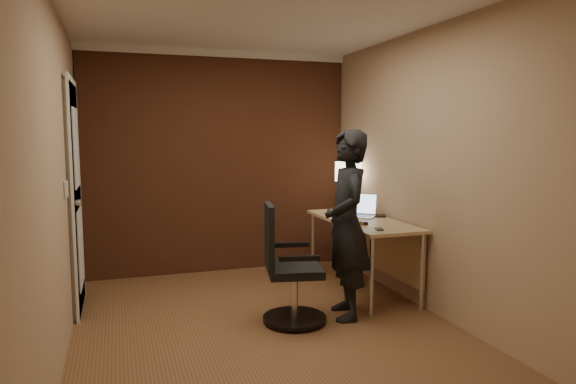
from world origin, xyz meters
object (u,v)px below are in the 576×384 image
at_px(desk_lamp, 348,172).
at_px(desk, 368,231).
at_px(mouse, 364,223).
at_px(phone, 379,229).
at_px(office_chair, 287,272).
at_px(laptop, 359,210).
at_px(person, 347,225).
at_px(wallet, 381,216).

bearing_deg(desk_lamp, desk, -96.40).
relative_size(desk_lamp, mouse, 5.35).
relative_size(desk_lamp, phone, 4.65).
distance_m(desk_lamp, mouse, 1.03).
xyz_separation_m(desk, office_chair, (-1.05, -0.60, -0.17)).
height_order(laptop, person, person).
bearing_deg(person, desk, 150.56).
bearing_deg(desk, person, -130.51).
bearing_deg(office_chair, wallet, 28.60).
height_order(wallet, person, person).
distance_m(desk, laptop, 0.26).
bearing_deg(wallet, desk_lamp, 100.32).
relative_size(desk, person, 0.93).
distance_m(desk, wallet, 0.23).
bearing_deg(office_chair, phone, 2.98).
distance_m(desk, person, 0.83).
bearing_deg(phone, person, -153.17).
height_order(desk_lamp, laptop, desk_lamp).
xyz_separation_m(laptop, mouse, (-0.18, -0.45, -0.05)).
distance_m(laptop, person, 0.94).
bearing_deg(office_chair, person, -1.30).
relative_size(desk_lamp, person, 0.33).
height_order(desk_lamp, phone, desk_lamp).
height_order(laptop, phone, laptop).
relative_size(desk_lamp, laptop, 1.28).
xyz_separation_m(desk_lamp, mouse, (-0.26, -0.91, -0.40)).
bearing_deg(phone, wallet, 77.55).
relative_size(office_chair, person, 0.61).
distance_m(desk_lamp, office_chair, 1.82).
distance_m(mouse, person, 0.48).
bearing_deg(phone, office_chair, -159.74).
distance_m(desk_lamp, wallet, 0.71).
bearing_deg(person, office_chair, -80.23).
height_order(mouse, phone, mouse).
bearing_deg(phone, mouse, 108.70).
distance_m(desk, office_chair, 1.23).
relative_size(phone, wallet, 1.05).
relative_size(desk, mouse, 15.00).
relative_size(laptop, phone, 3.64).
relative_size(wallet, office_chair, 0.11).
bearing_deg(laptop, phone, -102.96).
distance_m(phone, office_chair, 0.92).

